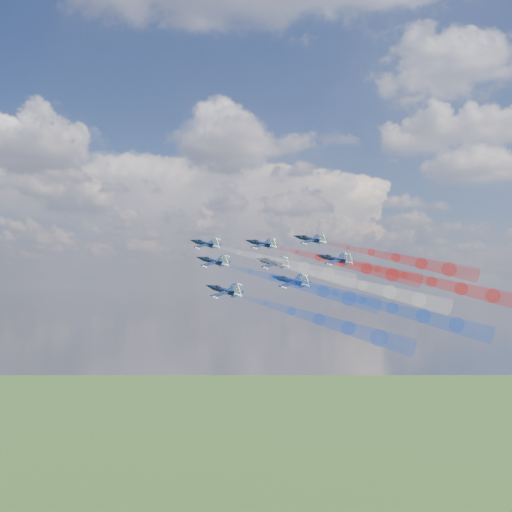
# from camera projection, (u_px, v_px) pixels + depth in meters

# --- Properties ---
(jet_lead) EXTENTS (13.96, 12.99, 8.14)m
(jet_lead) POSITION_uv_depth(u_px,v_px,m) (206.00, 244.00, 166.52)
(jet_lead) COLOR black
(trail_lead) EXTENTS (37.12, 21.77, 13.67)m
(trail_lead) POSITION_uv_depth(u_px,v_px,m) (281.00, 263.00, 151.95)
(trail_lead) COLOR white
(jet_inner_left) EXTENTS (13.96, 12.99, 8.14)m
(jet_inner_left) POSITION_uv_depth(u_px,v_px,m) (213.00, 261.00, 153.41)
(jet_inner_left) COLOR black
(trail_inner_left) EXTENTS (37.12, 21.77, 13.67)m
(trail_inner_left) POSITION_uv_depth(u_px,v_px,m) (297.00, 284.00, 138.84)
(trail_inner_left) COLOR blue
(jet_inner_right) EXTENTS (13.96, 12.99, 8.14)m
(jet_inner_right) POSITION_uv_depth(u_px,v_px,m) (262.00, 244.00, 166.47)
(jet_inner_right) COLOR black
(trail_inner_right) EXTENTS (37.12, 21.77, 13.67)m
(trail_inner_right) POSITION_uv_depth(u_px,v_px,m) (342.00, 263.00, 151.90)
(trail_inner_right) COLOR red
(jet_outer_left) EXTENTS (13.96, 12.99, 8.14)m
(jet_outer_left) POSITION_uv_depth(u_px,v_px,m) (225.00, 291.00, 138.89)
(jet_outer_left) COLOR black
(trail_outer_left) EXTENTS (37.12, 21.77, 13.67)m
(trail_outer_left) POSITION_uv_depth(u_px,v_px,m) (319.00, 319.00, 124.32)
(trail_outer_left) COLOR blue
(jet_center_third) EXTENTS (13.96, 12.99, 8.14)m
(jet_center_third) POSITION_uv_depth(u_px,v_px,m) (273.00, 263.00, 153.49)
(jet_center_third) COLOR black
(trail_center_third) EXTENTS (37.12, 21.77, 13.67)m
(trail_center_third) POSITION_uv_depth(u_px,v_px,m) (362.00, 285.00, 138.92)
(trail_center_third) COLOR white
(jet_outer_right) EXTENTS (13.96, 12.99, 8.14)m
(jet_outer_right) POSITION_uv_depth(u_px,v_px,m) (311.00, 239.00, 166.74)
(jet_outer_right) COLOR black
(trail_outer_right) EXTENTS (37.12, 21.77, 13.67)m
(trail_outer_right) POSITION_uv_depth(u_px,v_px,m) (396.00, 258.00, 152.17)
(trail_outer_right) COLOR red
(jet_rear_left) EXTENTS (13.96, 12.99, 8.14)m
(jet_rear_left) POSITION_uv_depth(u_px,v_px,m) (291.00, 281.00, 140.63)
(jet_rear_left) COLOR black
(trail_rear_left) EXTENTS (37.12, 21.77, 13.67)m
(trail_rear_left) POSITION_uv_depth(u_px,v_px,m) (392.00, 308.00, 126.06)
(trail_rear_left) COLOR blue
(jet_rear_right) EXTENTS (13.96, 12.99, 8.14)m
(jet_rear_right) POSITION_uv_depth(u_px,v_px,m) (335.00, 259.00, 152.60)
(jet_rear_right) COLOR black
(trail_rear_right) EXTENTS (37.12, 21.77, 13.67)m
(trail_rear_right) POSITION_uv_depth(u_px,v_px,m) (432.00, 282.00, 138.03)
(trail_rear_right) COLOR red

